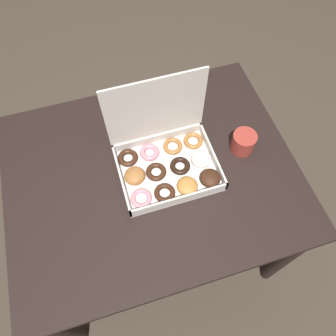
% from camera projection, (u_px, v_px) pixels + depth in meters
% --- Properties ---
extents(ground_plane, '(8.00, 8.00, 0.00)m').
position_uv_depth(ground_plane, '(157.00, 233.00, 1.92)').
color(ground_plane, '#42382D').
extents(dining_table, '(1.11, 0.89, 0.76)m').
position_uv_depth(dining_table, '(152.00, 184.00, 1.35)').
color(dining_table, black).
rests_on(dining_table, ground_plane).
extents(donut_box, '(0.37, 0.30, 0.34)m').
position_uv_depth(donut_box, '(167.00, 157.00, 1.22)').
color(donut_box, white).
rests_on(donut_box, dining_table).
extents(coffee_mug, '(0.09, 0.09, 0.08)m').
position_uv_depth(coffee_mug, '(244.00, 142.00, 1.27)').
color(coffee_mug, '#A3382D').
rests_on(coffee_mug, dining_table).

